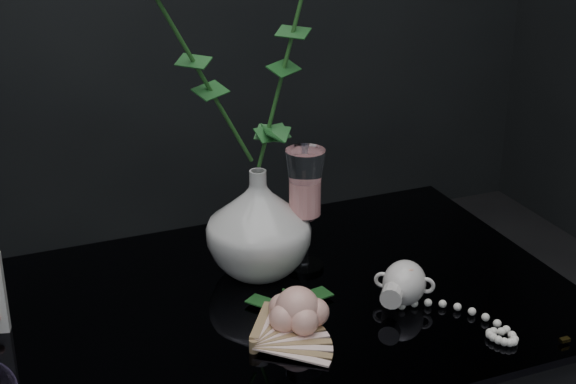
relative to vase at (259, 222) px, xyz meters
name	(u,v)px	position (x,y,z in m)	size (l,w,h in m)	color
vase	(259,222)	(0.00, 0.00, 0.00)	(0.16, 0.16, 0.17)	silver
wine_glass	(305,211)	(0.07, -0.02, 0.01)	(0.06, 0.06, 0.20)	white
paper_fan	(254,345)	(-0.09, -0.21, -0.07)	(0.21, 0.17, 0.02)	beige
loose_rose	(297,309)	(-0.01, -0.18, -0.05)	(0.14, 0.19, 0.06)	#DE9E8F
pearl_jar	(404,281)	(0.16, -0.17, -0.05)	(0.22, 0.23, 0.07)	silver
roses	(244,44)	(-0.02, 0.00, 0.28)	(0.33, 0.11, 0.42)	#FFC0AB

